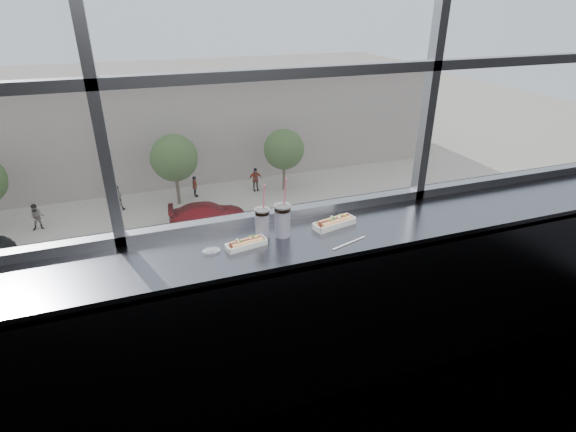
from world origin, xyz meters
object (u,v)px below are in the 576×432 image
object	(u,v)px
hotdog_tray_left	(246,243)
car_near_c	(170,288)
pedestrian_b	(117,196)
pedestrian_d	(255,177)
loose_straw	(349,243)
pedestrian_a	(36,215)
tree_right	(284,149)
car_near_b	(4,321)
car_far_b	(208,211)
car_near_d	(331,258)
tree_center	(174,158)
hotdog_tray_right	(334,222)
soda_cup_right	(282,219)
soda_cup_left	(262,221)
pedestrian_c	(195,185)
wrapper	(211,250)

from	to	relation	value
hotdog_tray_left	car_near_c	bearing A→B (deg)	79.22
pedestrian_b	pedestrian_d	bearing A→B (deg)	-179.16
loose_straw	pedestrian_a	size ratio (longest dim) A/B	0.12
car_near_c	tree_right	size ratio (longest dim) A/B	1.23
car_near_b	car_far_b	distance (m)	12.99
car_near_d	tree_center	world-z (taller)	tree_center
car_near_d	tree_right	xyz separation A→B (m)	(1.59, 12.00, 2.24)
loose_straw	pedestrian_d	size ratio (longest dim) A/B	0.11
hotdog_tray_right	pedestrian_b	bearing A→B (deg)	82.67
hotdog_tray_left	soda_cup_right	xyz separation A→B (m)	(0.24, 0.06, 0.09)
hotdog_tray_right	soda_cup_right	xyz separation A→B (m)	(-0.34, -0.00, 0.08)
car_far_b	car_near_b	bearing A→B (deg)	133.93
soda_cup_left	car_near_d	distance (m)	21.42
tree_center	hotdog_tray_right	bearing A→B (deg)	-93.10
tree_center	tree_right	world-z (taller)	tree_center
car_near_d	pedestrian_c	xyz separation A→B (m)	(-5.11, 12.82, 0.02)
pedestrian_d	pedestrian_c	bearing A→B (deg)	175.33
pedestrian_b	pedestrian_a	bearing A→B (deg)	16.14
hotdog_tray_left	pedestrian_a	size ratio (longest dim) A/B	0.12
hotdog_tray_left	pedestrian_c	bearing A→B (deg)	73.20
pedestrian_d	tree_right	distance (m)	3.04
soda_cup_left	car_near_b	distance (m)	20.86
pedestrian_d	tree_center	bearing A→B (deg)	-175.58
hotdog_tray_right	pedestrian_d	distance (m)	31.58
hotdog_tray_right	soda_cup_left	bearing A→B (deg)	164.05
pedestrian_a	tree_center	bearing A→B (deg)	6.93
soda_cup_left	pedestrian_b	xyz separation A→B (m)	(-2.14, 28.50, -11.08)
car_near_b	car_far_b	bearing A→B (deg)	-49.64
hotdog_tray_left	car_near_b	xyz separation A→B (m)	(-6.75, 16.28, -11.14)
soda_cup_right	tree_right	world-z (taller)	soda_cup_right
soda_cup_left	pedestrian_d	distance (m)	31.69
wrapper	car_near_b	distance (m)	20.78
soda_cup_right	pedestrian_a	distance (m)	30.16
hotdog_tray_right	pedestrian_b	size ratio (longest dim) A/B	0.14
pedestrian_d	pedestrian_b	bearing A→B (deg)	-179.16
loose_straw	car_near_d	xyz separation A→B (m)	(7.97, 16.45, -11.12)
pedestrian_c	pedestrian_b	bearing A→B (deg)	95.42
loose_straw	soda_cup_left	bearing A→B (deg)	132.59
car_far_b	car_near_d	world-z (taller)	car_far_b
wrapper	tree_right	size ratio (longest dim) A/B	0.02
hotdog_tray_left	car_near_d	xyz separation A→B (m)	(8.54, 16.28, -11.14)
hotdog_tray_left	tree_right	world-z (taller)	hotdog_tray_left
car_near_b	hotdog_tray_right	bearing A→B (deg)	-153.35
car_near_b	pedestrian_c	world-z (taller)	pedestrian_c
car_far_b	pedestrian_a	distance (m)	10.71
car_far_b	pedestrian_c	bearing A→B (deg)	6.51
soda_cup_left	pedestrian_a	distance (m)	30.10
loose_straw	pedestrian_d	distance (m)	31.78
hotdog_tray_right	soda_cup_right	world-z (taller)	soda_cup_right
pedestrian_a	loose_straw	bearing A→B (deg)	-74.87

